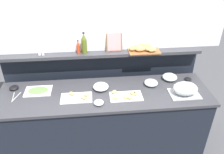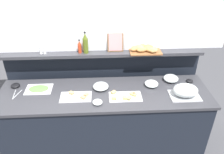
# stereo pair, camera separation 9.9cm
# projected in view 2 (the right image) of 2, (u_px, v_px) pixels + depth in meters

# --- Properties ---
(ground_plane) EXTENTS (12.00, 12.00, 0.00)m
(ground_plane) POSITION_uv_depth(u_px,v_px,m) (104.00, 119.00, 3.67)
(ground_plane) COLOR #4C4C51
(buffet_counter) EXTENTS (2.49, 0.69, 0.94)m
(buffet_counter) POSITION_uv_depth(u_px,v_px,m) (105.00, 123.00, 2.92)
(buffet_counter) COLOR black
(buffet_counter) RESTS_ON ground_plane
(back_ledge_unit) EXTENTS (2.58, 0.22, 1.25)m
(back_ledge_unit) POSITION_uv_depth(u_px,v_px,m) (104.00, 88.00, 3.27)
(back_ledge_unit) COLOR black
(back_ledge_unit) RESTS_ON ground_plane
(sandwich_platter_side) EXTENTS (0.37, 0.20, 0.04)m
(sandwich_platter_side) POSITION_uv_depth(u_px,v_px,m) (125.00, 96.00, 2.60)
(sandwich_platter_side) COLOR white
(sandwich_platter_side) RESTS_ON buffet_counter
(sandwich_platter_rear) EXTENTS (0.35, 0.20, 0.04)m
(sandwich_platter_rear) POSITION_uv_depth(u_px,v_px,m) (77.00, 97.00, 2.60)
(sandwich_platter_rear) COLOR silver
(sandwich_platter_rear) RESTS_ON buffet_counter
(cold_cuts_platter) EXTENTS (0.31, 0.22, 0.02)m
(cold_cuts_platter) POSITION_uv_depth(u_px,v_px,m) (39.00, 89.00, 2.73)
(cold_cuts_platter) COLOR silver
(cold_cuts_platter) RESTS_ON buffet_counter
(serving_cloche) EXTENTS (0.34, 0.24, 0.17)m
(serving_cloche) POSITION_uv_depth(u_px,v_px,m) (185.00, 91.00, 2.58)
(serving_cloche) COLOR #B7BABF
(serving_cloche) RESTS_ON buffet_counter
(glass_bowl_large) EXTENTS (0.19, 0.19, 0.07)m
(glass_bowl_large) POSITION_uv_depth(u_px,v_px,m) (101.00, 87.00, 2.73)
(glass_bowl_large) COLOR silver
(glass_bowl_large) RESTS_ON buffet_counter
(glass_bowl_medium) EXTENTS (0.17, 0.17, 0.07)m
(glass_bowl_medium) POSITION_uv_depth(u_px,v_px,m) (151.00, 84.00, 2.78)
(glass_bowl_medium) COLOR silver
(glass_bowl_medium) RESTS_ON buffet_counter
(glass_bowl_small) EXTENTS (0.19, 0.19, 0.08)m
(glass_bowl_small) POSITION_uv_depth(u_px,v_px,m) (171.00, 79.00, 2.88)
(glass_bowl_small) COLOR silver
(glass_bowl_small) RESTS_ON buffet_counter
(glass_bowl_extra) EXTENTS (0.11, 0.11, 0.04)m
(glass_bowl_extra) POSITION_uv_depth(u_px,v_px,m) (97.00, 102.00, 2.49)
(glass_bowl_extra) COLOR silver
(glass_bowl_extra) RESTS_ON buffet_counter
(condiment_bowl_dark) EXTENTS (0.11, 0.11, 0.04)m
(condiment_bowl_dark) POSITION_uv_depth(u_px,v_px,m) (15.00, 85.00, 2.77)
(condiment_bowl_dark) COLOR black
(condiment_bowl_dark) RESTS_ON buffet_counter
(condiment_bowl_red) EXTENTS (0.09, 0.09, 0.03)m
(condiment_bowl_red) POSITION_uv_depth(u_px,v_px,m) (190.00, 81.00, 2.87)
(condiment_bowl_red) COLOR black
(condiment_bowl_red) RESTS_ON buffet_counter
(serving_tongs) EXTENTS (0.08, 0.19, 0.01)m
(serving_tongs) POSITION_uv_depth(u_px,v_px,m) (16.00, 95.00, 2.63)
(serving_tongs) COLOR #B7BABF
(serving_tongs) RESTS_ON buffet_counter
(hot_sauce_bottle) EXTENTS (0.04, 0.04, 0.18)m
(hot_sauce_bottle) POSITION_uv_depth(u_px,v_px,m) (80.00, 47.00, 2.84)
(hot_sauce_bottle) COLOR red
(hot_sauce_bottle) RESTS_ON back_ledge_unit
(olive_oil_bottle) EXTENTS (0.06, 0.06, 0.28)m
(olive_oil_bottle) POSITION_uv_depth(u_px,v_px,m) (85.00, 44.00, 2.82)
(olive_oil_bottle) COLOR #56661E
(olive_oil_bottle) RESTS_ON back_ledge_unit
(salt_shaker) EXTENTS (0.03, 0.03, 0.09)m
(salt_shaker) POSITION_uv_depth(u_px,v_px,m) (41.00, 51.00, 2.84)
(salt_shaker) COLOR white
(salt_shaker) RESTS_ON back_ledge_unit
(pepper_shaker) EXTENTS (0.03, 0.03, 0.09)m
(pepper_shaker) POSITION_uv_depth(u_px,v_px,m) (44.00, 51.00, 2.84)
(pepper_shaker) COLOR white
(pepper_shaker) RESTS_ON back_ledge_unit
(bread_basket) EXTENTS (0.41, 0.29, 0.08)m
(bread_basket) POSITION_uv_depth(u_px,v_px,m) (145.00, 49.00, 2.90)
(bread_basket) COLOR brown
(bread_basket) RESTS_ON back_ledge_unit
(framed_picture) EXTENTS (0.20, 0.07, 0.24)m
(framed_picture) POSITION_uv_depth(u_px,v_px,m) (115.00, 42.00, 2.87)
(framed_picture) COLOR brown
(framed_picture) RESTS_ON back_ledge_unit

